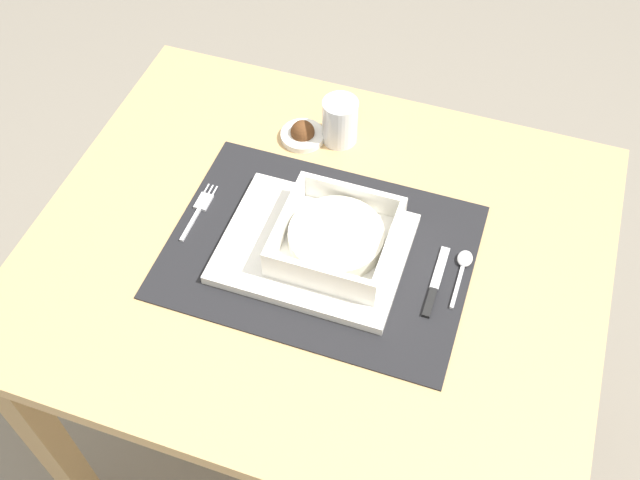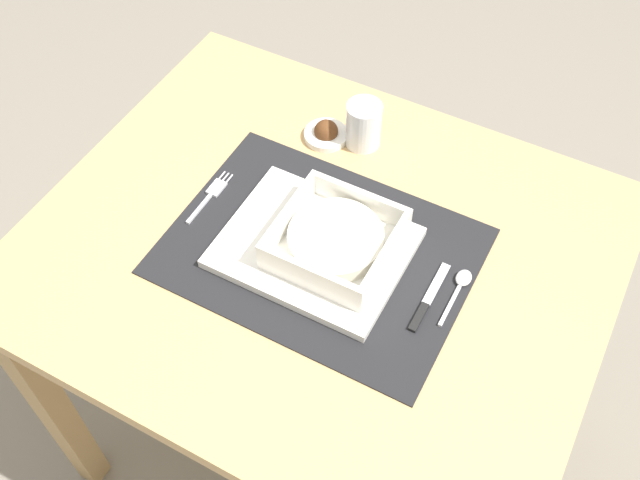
{
  "view_description": "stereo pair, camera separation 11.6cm",
  "coord_description": "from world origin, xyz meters",
  "px_view_note": "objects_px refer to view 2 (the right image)",
  "views": [
    {
      "loc": [
        0.24,
        -0.68,
        1.69
      ],
      "look_at": [
        0.01,
        -0.01,
        0.77
      ],
      "focal_mm": 41.55,
      "sensor_mm": 36.0,
      "label": 1
    },
    {
      "loc": [
        0.34,
        -0.63,
        1.69
      ],
      "look_at": [
        0.01,
        -0.01,
        0.77
      ],
      "focal_mm": 41.55,
      "sensor_mm": 36.0,
      "label": 2
    }
  ],
  "objects_px": {
    "condiment_saucer": "(326,133)",
    "spoon": "(461,284)",
    "butter_knife": "(427,301)",
    "dining_table": "(318,283)",
    "drinking_glass": "(363,127)",
    "porridge_bowl": "(335,241)",
    "fork": "(212,194)"
  },
  "relations": [
    {
      "from": "porridge_bowl",
      "to": "condiment_saucer",
      "type": "distance_m",
      "value": 0.27
    },
    {
      "from": "porridge_bowl",
      "to": "drinking_glass",
      "type": "relative_size",
      "value": 2.07
    },
    {
      "from": "spoon",
      "to": "drinking_glass",
      "type": "xyz_separation_m",
      "value": [
        -0.27,
        0.21,
        0.03
      ]
    },
    {
      "from": "spoon",
      "to": "butter_knife",
      "type": "relative_size",
      "value": 0.82
    },
    {
      "from": "porridge_bowl",
      "to": "condiment_saucer",
      "type": "bearing_deg",
      "value": 121.03
    },
    {
      "from": "porridge_bowl",
      "to": "fork",
      "type": "xyz_separation_m",
      "value": [
        -0.24,
        0.01,
        -0.03
      ]
    },
    {
      "from": "condiment_saucer",
      "to": "dining_table",
      "type": "bearing_deg",
      "value": -64.94
    },
    {
      "from": "spoon",
      "to": "condiment_saucer",
      "type": "distance_m",
      "value": 0.38
    },
    {
      "from": "spoon",
      "to": "butter_knife",
      "type": "distance_m",
      "value": 0.06
    },
    {
      "from": "butter_knife",
      "to": "drinking_glass",
      "type": "relative_size",
      "value": 1.58
    },
    {
      "from": "dining_table",
      "to": "porridge_bowl",
      "type": "distance_m",
      "value": 0.15
    },
    {
      "from": "butter_knife",
      "to": "porridge_bowl",
      "type": "bearing_deg",
      "value": 177.82
    },
    {
      "from": "dining_table",
      "to": "condiment_saucer",
      "type": "bearing_deg",
      "value": 115.06
    },
    {
      "from": "spoon",
      "to": "butter_knife",
      "type": "height_order",
      "value": "spoon"
    },
    {
      "from": "fork",
      "to": "butter_knife",
      "type": "height_order",
      "value": "butter_knife"
    },
    {
      "from": "spoon",
      "to": "butter_knife",
      "type": "xyz_separation_m",
      "value": [
        -0.03,
        -0.05,
        -0.0
      ]
    },
    {
      "from": "fork",
      "to": "condiment_saucer",
      "type": "bearing_deg",
      "value": 68.24
    },
    {
      "from": "dining_table",
      "to": "porridge_bowl",
      "type": "bearing_deg",
      "value": -9.95
    },
    {
      "from": "condiment_saucer",
      "to": "spoon",
      "type": "bearing_deg",
      "value": -29.41
    },
    {
      "from": "condiment_saucer",
      "to": "drinking_glass",
      "type": "bearing_deg",
      "value": 17.89
    },
    {
      "from": "butter_knife",
      "to": "drinking_glass",
      "type": "distance_m",
      "value": 0.36
    },
    {
      "from": "fork",
      "to": "drinking_glass",
      "type": "bearing_deg",
      "value": 58.7
    },
    {
      "from": "porridge_bowl",
      "to": "drinking_glass",
      "type": "xyz_separation_m",
      "value": [
        -0.07,
        0.25,
        -0.0
      ]
    },
    {
      "from": "porridge_bowl",
      "to": "butter_knife",
      "type": "relative_size",
      "value": 1.31
    },
    {
      "from": "fork",
      "to": "drinking_glass",
      "type": "distance_m",
      "value": 0.29
    },
    {
      "from": "fork",
      "to": "spoon",
      "type": "distance_m",
      "value": 0.44
    },
    {
      "from": "drinking_glass",
      "to": "condiment_saucer",
      "type": "height_order",
      "value": "drinking_glass"
    },
    {
      "from": "porridge_bowl",
      "to": "drinking_glass",
      "type": "bearing_deg",
      "value": 106.58
    },
    {
      "from": "butter_knife",
      "to": "dining_table",
      "type": "bearing_deg",
      "value": 176.89
    },
    {
      "from": "porridge_bowl",
      "to": "condiment_saucer",
      "type": "xyz_separation_m",
      "value": [
        -0.14,
        0.23,
        -0.03
      ]
    },
    {
      "from": "dining_table",
      "to": "butter_knife",
      "type": "bearing_deg",
      "value": -5.43
    },
    {
      "from": "spoon",
      "to": "drinking_glass",
      "type": "bearing_deg",
      "value": 143.83
    }
  ]
}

